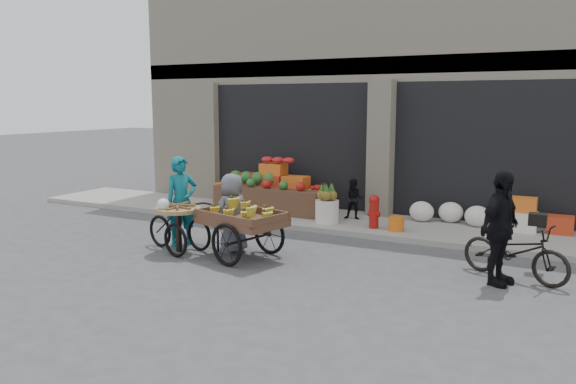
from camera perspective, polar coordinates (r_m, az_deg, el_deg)
The scene contains 15 objects.
ground at distance 9.06m, azimuth -0.80°, elevation -8.59°, with size 80.00×80.00×0.00m, color #424244.
sidewalk at distance 12.69m, azimuth 7.99°, elevation -3.25°, with size 18.00×2.20×0.12m, color gray.
building at distance 16.18m, azimuth 12.99°, elevation 11.05°, with size 14.00×6.45×7.00m.
fruit_display at distance 13.82m, azimuth -1.31°, elevation 0.43°, with size 3.10×1.12×1.24m.
pineapple_bin at distance 12.43m, azimuth 3.99°, elevation -1.97°, with size 0.52×0.52×0.50m, color silver.
fire_hydrant at distance 11.98m, azimuth 8.74°, elevation -1.84°, with size 0.22×0.22×0.71m.
orange_bucket at distance 11.83m, azimuth 10.93°, elevation -3.18°, with size 0.32×0.32×0.30m, color orange.
right_bay_goods at distance 12.61m, azimuth 20.23°, elevation -2.18°, with size 3.35×0.60×0.70m.
seated_person at distance 12.79m, azimuth 6.71°, elevation -0.72°, with size 0.45×0.35×0.93m, color black.
banana_cart at distance 9.98m, azimuth -4.92°, elevation -2.42°, with size 2.68×1.58×1.05m.
vendor_woman at distance 11.02m, azimuth -10.75°, elevation -0.92°, with size 0.63×0.41×1.73m, color #0E6372.
tricycle_cart at distance 10.59m, azimuth -11.11°, elevation -3.00°, with size 1.46×1.00×0.95m.
vendor_grey at distance 10.34m, azimuth -5.69°, elevation -2.19°, with size 0.72×0.47×1.47m, color slate.
bicycle at distance 9.51m, azimuth 22.08°, elevation -5.58°, with size 0.60×1.72×0.90m, color black.
cyclist at distance 9.05m, azimuth 20.74°, elevation -3.46°, with size 1.03×0.43×1.75m, color black.
Camera 1 is at (4.08, -7.61, 2.75)m, focal length 35.00 mm.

